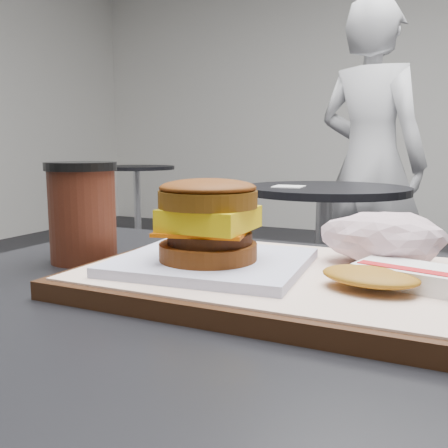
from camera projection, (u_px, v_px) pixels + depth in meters
serving_tray at (270, 277)px, 0.52m from camera, size 0.38×0.28×0.02m
breakfast_sandwich at (210, 231)px, 0.51m from camera, size 0.20×0.19×0.09m
hash_brown at (392, 276)px, 0.44m from camera, size 0.13×0.11×0.02m
crumpled_wrapper at (383, 238)px, 0.53m from camera, size 0.13×0.10×0.06m
coffee_cup at (82, 211)px, 0.62m from camera, size 0.09×0.09×0.13m
neighbor_table at (324, 233)px, 2.12m from camera, size 0.70×0.70×0.75m
napkin at (289, 186)px, 2.06m from camera, size 0.13×0.13×0.00m
patron at (370, 164)px, 2.63m from camera, size 0.70×0.58×1.65m
bg_table_mid at (137, 187)px, 4.37m from camera, size 0.66×0.66×0.75m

